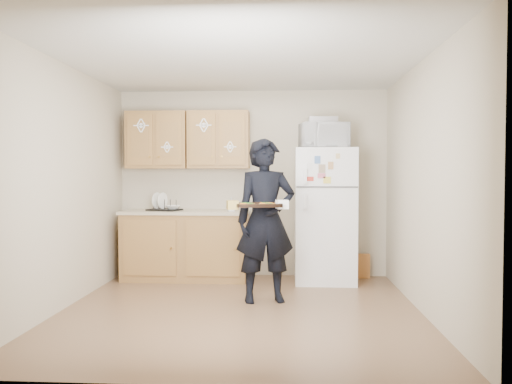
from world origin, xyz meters
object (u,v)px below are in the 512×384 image
(person, at_px, (266,220))
(dish_rack, at_px, (165,204))
(microwave, at_px, (324,136))
(baking_tray, at_px, (258,206))
(refrigerator, at_px, (325,215))

(person, distance_m, dish_rack, 1.75)
(person, relative_size, microwave, 3.06)
(baking_tray, bearing_deg, person, 62.67)
(person, height_order, microwave, microwave)
(refrigerator, xyz_separation_m, dish_rack, (-2.08, 0.03, 0.13))
(person, relative_size, baking_tray, 3.90)
(microwave, bearing_deg, person, -136.28)
(refrigerator, distance_m, dish_rack, 2.08)
(person, bearing_deg, baking_tray, -117.33)
(microwave, xyz_separation_m, dish_rack, (-2.06, 0.08, -0.88))
(person, relative_size, dish_rack, 4.49)
(microwave, height_order, dish_rack, microwave)
(refrigerator, distance_m, microwave, 1.01)
(baking_tray, distance_m, dish_rack, 1.89)
(baking_tray, xyz_separation_m, microwave, (0.76, 1.29, 0.81))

